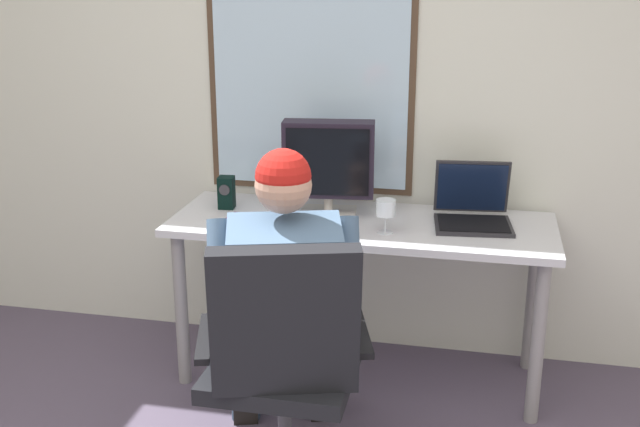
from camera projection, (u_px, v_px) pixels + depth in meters
wall_rear at (314, 75)px, 3.61m from camera, size 5.02×0.08×2.65m
desk at (361, 243)px, 3.43m from camera, size 1.66×0.60×0.75m
office_chair at (284, 354)px, 2.61m from camera, size 0.66×0.61×1.00m
person_seated at (284, 299)px, 2.82m from camera, size 0.63×0.82×1.25m
crt_monitor at (328, 162)px, 3.41m from camera, size 0.41×0.22×0.42m
laptop at (472, 207)px, 3.37m from camera, size 0.35×0.35×0.26m
wine_glass at (386, 210)px, 3.22m from camera, size 0.08×0.08×0.14m
desk_speaker at (226, 192)px, 3.55m from camera, size 0.08×0.08×0.15m
cd_case at (244, 218)px, 3.42m from camera, size 0.15×0.14×0.01m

